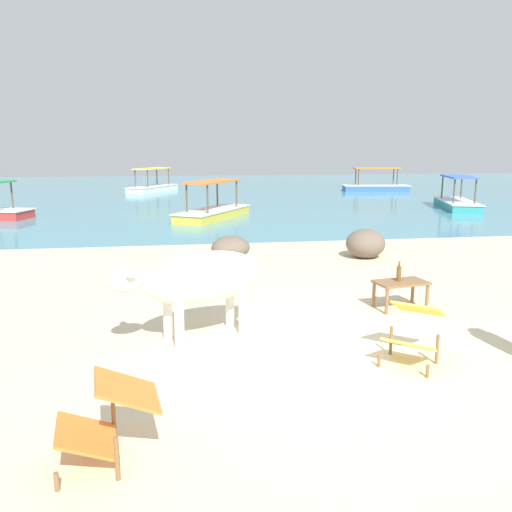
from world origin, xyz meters
TOP-DOWN VIEW (x-y plane):
  - sand_beach at (0.00, 0.00)m, footprint 18.00×14.00m
  - water_surface at (0.00, 22.00)m, footprint 60.00×36.00m
  - cow at (-1.49, 0.54)m, footprint 2.04×1.25m
  - low_bench_table at (1.49, 1.30)m, footprint 0.82×0.56m
  - bottle at (1.45, 1.32)m, footprint 0.07×0.07m
  - deck_chair_near at (-2.32, -2.01)m, footprint 0.84×0.65m
  - deck_chair_far at (0.81, -0.55)m, footprint 0.90×0.93m
  - shore_rock_large at (2.26, 4.87)m, footprint 1.02×1.00m
  - shore_rock_medium at (-0.66, 5.18)m, footprint 1.17×1.15m
  - boat_yellow at (-0.57, 11.98)m, footprint 2.92×3.73m
  - boat_blue at (9.29, 22.24)m, footprint 3.79×1.64m
  - boat_white at (-3.12, 23.54)m, footprint 2.82×3.76m
  - boat_teal at (9.27, 13.50)m, footprint 2.16×3.85m

SIDE VIEW (x-z plane):
  - water_surface at x=0.00m, z-range -0.01..0.01m
  - sand_beach at x=0.00m, z-range 0.00..0.04m
  - boat_yellow at x=-0.57m, z-range -0.35..0.94m
  - boat_blue at x=9.29m, z-range -0.35..0.94m
  - boat_white at x=-3.12m, z-range -0.35..0.94m
  - boat_teal at x=9.27m, z-range -0.35..0.94m
  - shore_rock_medium at x=-0.66m, z-range 0.04..0.54m
  - shore_rock_large at x=2.26m, z-range 0.04..0.67m
  - low_bench_table at x=1.49m, z-range 0.18..0.60m
  - deck_chair_near at x=-2.32m, z-range 0.08..0.77m
  - deck_chair_far at x=0.81m, z-range 0.08..0.77m
  - bottle at x=1.45m, z-range 0.43..0.73m
  - cow at x=-1.49m, z-range 0.23..1.39m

